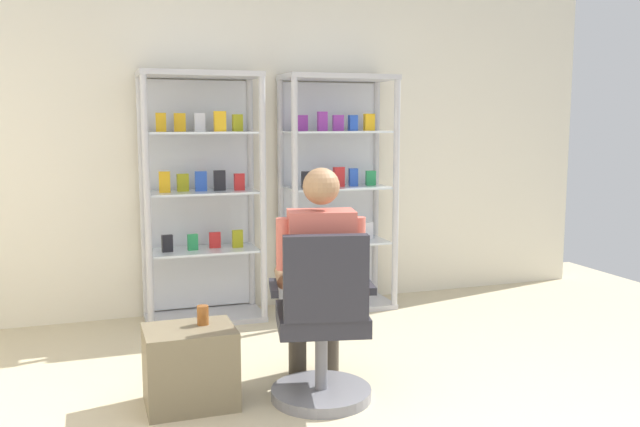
{
  "coord_description": "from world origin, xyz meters",
  "views": [
    {
      "loc": [
        -1.38,
        -2.47,
        1.54
      ],
      "look_at": [
        -0.1,
        1.27,
        1.0
      ],
      "focal_mm": 38.37,
      "sensor_mm": 36.0,
      "label": 1
    }
  ],
  "objects_px": {
    "display_cabinet_left": "(201,195)",
    "storage_crate": "(190,367)",
    "office_chair": "(322,333)",
    "seated_shopkeeper": "(319,269)",
    "display_cabinet_right": "(335,191)",
    "tea_glass": "(203,315)"
  },
  "relations": [
    {
      "from": "seated_shopkeeper",
      "to": "storage_crate",
      "type": "distance_m",
      "value": 0.88
    },
    {
      "from": "office_chair",
      "to": "seated_shopkeeper",
      "type": "height_order",
      "value": "seated_shopkeeper"
    },
    {
      "from": "tea_glass",
      "to": "display_cabinet_left",
      "type": "bearing_deg",
      "value": 80.79
    },
    {
      "from": "display_cabinet_right",
      "to": "seated_shopkeeper",
      "type": "xyz_separation_m",
      "value": [
        -0.72,
        -1.69,
        -0.25
      ]
    },
    {
      "from": "seated_shopkeeper",
      "to": "display_cabinet_right",
      "type": "bearing_deg",
      "value": 66.97
    },
    {
      "from": "display_cabinet_left",
      "to": "seated_shopkeeper",
      "type": "bearing_deg",
      "value": -77.28
    },
    {
      "from": "display_cabinet_left",
      "to": "seated_shopkeeper",
      "type": "height_order",
      "value": "display_cabinet_left"
    },
    {
      "from": "office_chair",
      "to": "tea_glass",
      "type": "distance_m",
      "value": 0.66
    },
    {
      "from": "storage_crate",
      "to": "tea_glass",
      "type": "distance_m",
      "value": 0.28
    },
    {
      "from": "office_chair",
      "to": "seated_shopkeeper",
      "type": "relative_size",
      "value": 0.74
    },
    {
      "from": "display_cabinet_left",
      "to": "display_cabinet_right",
      "type": "xyz_separation_m",
      "value": [
        1.1,
        -0.0,
        -0.0
      ]
    },
    {
      "from": "display_cabinet_left",
      "to": "storage_crate",
      "type": "bearing_deg",
      "value": -101.73
    },
    {
      "from": "office_chair",
      "to": "seated_shopkeeper",
      "type": "bearing_deg",
      "value": 77.52
    },
    {
      "from": "display_cabinet_right",
      "to": "office_chair",
      "type": "height_order",
      "value": "display_cabinet_right"
    },
    {
      "from": "display_cabinet_right",
      "to": "tea_glass",
      "type": "bearing_deg",
      "value": -130.26
    },
    {
      "from": "display_cabinet_right",
      "to": "seated_shopkeeper",
      "type": "height_order",
      "value": "display_cabinet_right"
    },
    {
      "from": "display_cabinet_left",
      "to": "display_cabinet_right",
      "type": "distance_m",
      "value": 1.1
    },
    {
      "from": "office_chair",
      "to": "storage_crate",
      "type": "bearing_deg",
      "value": 163.55
    },
    {
      "from": "display_cabinet_left",
      "to": "storage_crate",
      "type": "distance_m",
      "value": 1.84
    },
    {
      "from": "seated_shopkeeper",
      "to": "storage_crate",
      "type": "height_order",
      "value": "seated_shopkeeper"
    },
    {
      "from": "seated_shopkeeper",
      "to": "tea_glass",
      "type": "bearing_deg",
      "value": 172.59
    },
    {
      "from": "display_cabinet_right",
      "to": "storage_crate",
      "type": "xyz_separation_m",
      "value": [
        -1.44,
        -1.65,
        -0.75
      ]
    }
  ]
}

